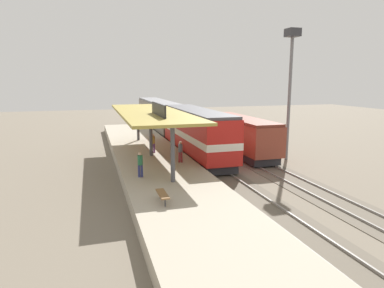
# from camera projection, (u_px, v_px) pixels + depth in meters

# --- Properties ---
(ground_plane) EXTENTS (120.00, 120.00, 0.00)m
(ground_plane) POSITION_uv_depth(u_px,v_px,m) (223.00, 161.00, 31.22)
(ground_plane) COLOR #706656
(track_near) EXTENTS (3.20, 110.00, 0.16)m
(track_near) POSITION_uv_depth(u_px,v_px,m) (202.00, 162.00, 30.65)
(track_near) COLOR #5F5649
(track_near) RESTS_ON ground
(track_far) EXTENTS (3.20, 110.00, 0.16)m
(track_far) POSITION_uv_depth(u_px,v_px,m) (248.00, 158.00, 31.95)
(track_far) COLOR #5F5649
(track_far) RESTS_ON ground
(platform) EXTENTS (6.00, 44.00, 0.90)m
(platform) POSITION_uv_depth(u_px,v_px,m) (151.00, 161.00, 29.28)
(platform) COLOR #A89E89
(platform) RESTS_ON ground
(station_canopy) EXTENTS (5.20, 18.00, 4.70)m
(station_canopy) POSITION_uv_depth(u_px,v_px,m) (151.00, 113.00, 28.44)
(station_canopy) COLOR #47474C
(station_canopy) RESTS_ON platform
(platform_bench) EXTENTS (0.44, 1.70, 0.50)m
(platform_bench) POSITION_uv_depth(u_px,v_px,m) (162.00, 194.00, 17.94)
(platform_bench) COLOR #333338
(platform_bench) RESTS_ON platform
(locomotive) EXTENTS (2.93, 14.43, 4.44)m
(locomotive) POSITION_uv_depth(u_px,v_px,m) (196.00, 133.00, 31.84)
(locomotive) COLOR #28282D
(locomotive) RESTS_ON track_near
(passenger_carriage_single) EXTENTS (2.90, 20.00, 4.24)m
(passenger_carriage_single) POSITION_uv_depth(u_px,v_px,m) (159.00, 115.00, 48.81)
(passenger_carriage_single) COLOR #28282D
(passenger_carriage_single) RESTS_ON track_near
(freight_car) EXTENTS (2.80, 12.00, 3.54)m
(freight_car) POSITION_uv_depth(u_px,v_px,m) (240.00, 135.00, 33.39)
(freight_car) COLOR #28282D
(freight_car) RESTS_ON track_far
(light_mast) EXTENTS (1.10, 1.10, 11.70)m
(light_mast) POSITION_uv_depth(u_px,v_px,m) (291.00, 67.00, 30.03)
(light_mast) COLOR slate
(light_mast) RESTS_ON ground
(person_waiting) EXTENTS (0.34, 0.34, 1.71)m
(person_waiting) POSITION_uv_depth(u_px,v_px,m) (140.00, 163.00, 22.54)
(person_waiting) COLOR navy
(person_waiting) RESTS_ON platform
(person_walking) EXTENTS (0.34, 0.34, 1.71)m
(person_walking) POSITION_uv_depth(u_px,v_px,m) (153.00, 142.00, 30.15)
(person_walking) COLOR #663375
(person_walking) RESTS_ON platform
(person_boarding) EXTENTS (0.34, 0.34, 1.71)m
(person_boarding) POSITION_uv_depth(u_px,v_px,m) (180.00, 151.00, 26.58)
(person_boarding) COLOR maroon
(person_boarding) RESTS_ON platform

